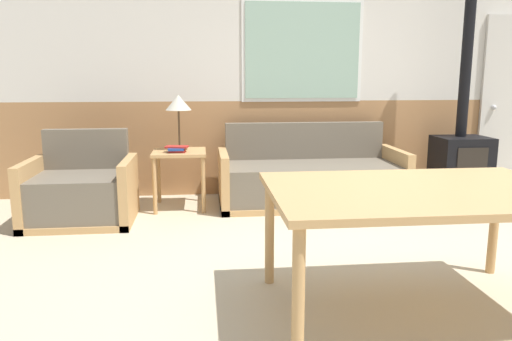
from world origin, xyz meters
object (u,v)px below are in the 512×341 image
dining_table (419,199)px  wood_stove (462,147)px  couch (310,180)px  armchair (81,194)px  table_lamp (178,105)px  side_table (180,161)px

dining_table → wood_stove: size_ratio=0.64×
couch → dining_table: 2.49m
armchair → wood_stove: (3.93, 0.50, 0.30)m
table_lamp → wood_stove: wood_stove is taller
armchair → wood_stove: wood_stove is taller
side_table → wood_stove: 3.05m
armchair → side_table: 1.00m
couch → wood_stove: 1.72m
couch → side_table: bearing=-179.7°
wood_stove → side_table: bearing=-178.3°
side_table → wood_stove: (3.04, 0.09, 0.08)m
armchair → dining_table: (2.30, -2.05, 0.40)m
dining_table → armchair: bearing=138.4°
armchair → dining_table: bearing=-44.4°
couch → dining_table: couch is taller
table_lamp → wood_stove: size_ratio=0.21×
side_table → dining_table: size_ratio=0.35×
table_lamp → couch: bearing=-3.7°
side_table → table_lamp: bearing=89.2°
table_lamp → armchair: bearing=-150.8°
side_table → dining_table: dining_table is taller
dining_table → wood_stove: wood_stove is taller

